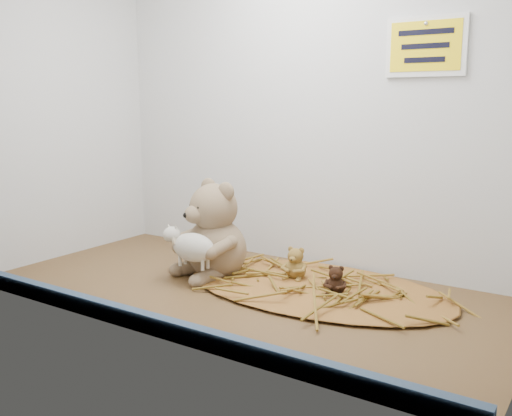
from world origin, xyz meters
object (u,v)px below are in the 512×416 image
Objects in this scene: main_teddy at (216,229)px; toy_lamb at (194,247)px; mini_teddy_brown at (336,278)px; mini_teddy_tan at (296,262)px.

main_teddy is 9.10cm from toy_lamb.
main_teddy reaches higher than mini_teddy_brown.
main_teddy is 3.75× the size of mini_teddy_brown.
toy_lamb is 33.82cm from mini_teddy_brown.
main_teddy is at bearing -168.22° from mini_teddy_tan.
toy_lamb is at bearing -66.54° from main_teddy.
toy_lamb is 24.54cm from mini_teddy_tan.
mini_teddy_tan is 13.71cm from mini_teddy_brown.
mini_teddy_tan is (19.14, 14.84, -3.95)cm from toy_lamb.
mini_teddy_tan is at bearing 41.48° from main_teddy.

